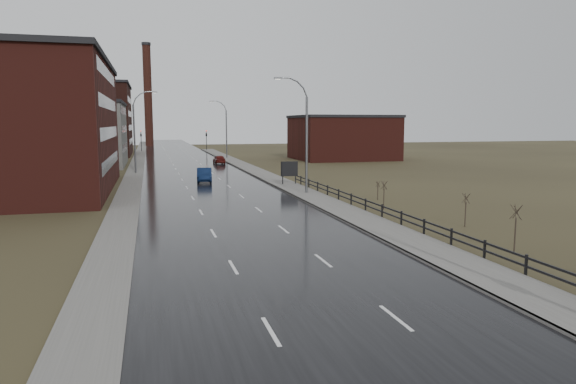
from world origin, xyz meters
TOP-DOWN VIEW (x-y plane):
  - ground at (0.00, 0.00)m, footprint 320.00×320.00m
  - road at (0.00, 60.00)m, footprint 14.00×300.00m
  - sidewalk_right at (8.60, 35.00)m, footprint 3.20×180.00m
  - curb_right at (7.08, 35.00)m, footprint 0.16×180.00m
  - sidewalk_left at (-8.20, 60.00)m, footprint 2.40×260.00m
  - warehouse_mid at (-17.99, 78.00)m, footprint 16.32×20.40m
  - warehouse_far at (-22.99, 108.00)m, footprint 26.52×24.48m
  - building_right at (30.30, 82.00)m, footprint 18.36×16.32m
  - smokestack at (-6.00, 150.00)m, footprint 2.70×2.70m
  - streetlight_right_mid at (8.50, 36.00)m, footprint 3.36×0.28m
  - streetlight_left at (-7.70, 62.00)m, footprint 3.36×0.28m
  - streetlight_right_far at (8.50, 90.00)m, footprint 3.36×0.28m
  - guardrail at (10.30, 18.31)m, footprint 0.10×53.05m
  - shrub_c at (12.74, 10.80)m, footprint 0.63×0.67m
  - shrub_d at (14.52, 17.93)m, footprint 0.54×0.57m
  - shrub_e at (12.22, 25.74)m, footprint 0.55×0.58m
  - shrub_f at (14.05, 30.81)m, footprint 0.41×0.43m
  - billboard at (9.10, 43.57)m, footprint 1.98×0.17m
  - traffic_light_left at (-8.00, 120.00)m, footprint 0.58×2.73m
  - traffic_light_right at (8.00, 120.00)m, footprint 0.58×2.73m
  - car_near at (0.19, 49.54)m, footprint 2.19×5.07m
  - car_far at (5.50, 76.43)m, footprint 1.83×4.44m

SIDE VIEW (x-z plane):
  - ground at x=0.00m, z-range 0.00..0.00m
  - road at x=0.00m, z-range 0.00..0.06m
  - sidewalk_left at x=-8.20m, z-range 0.00..0.12m
  - sidewalk_right at x=8.60m, z-range 0.00..0.18m
  - curb_right at x=7.08m, z-range 0.00..0.18m
  - guardrail at x=10.30m, z-range 0.16..1.26m
  - car_far at x=5.50m, z-range 0.00..1.50m
  - car_near at x=0.19m, z-range 0.00..1.62m
  - shrub_f at x=14.05m, z-range 0.05..1.76m
  - shrub_d at x=14.52m, z-range 0.07..2.36m
  - shrub_e at x=12.22m, z-range 0.07..2.41m
  - shrub_c at x=12.74m, z-range 0.08..2.77m
  - billboard at x=9.10m, z-range 0.44..3.16m
  - building_right at x=30.30m, z-range 0.01..8.51m
  - traffic_light_left at x=-8.00m, z-range 1.95..7.25m
  - traffic_light_right at x=8.00m, z-range 1.95..7.25m
  - warehouse_mid at x=-17.99m, z-range 0.01..10.51m
  - streetlight_right_mid at x=8.50m, z-range 0.16..11.51m
  - streetlight_left at x=-7.70m, z-range 0.16..11.51m
  - streetlight_right_far at x=8.50m, z-range 0.16..11.51m
  - warehouse_far at x=-22.99m, z-range 0.01..15.51m
  - smokestack at x=-6.00m, z-range 0.15..30.85m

